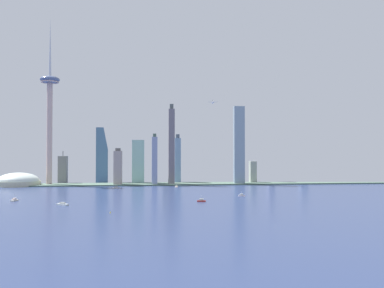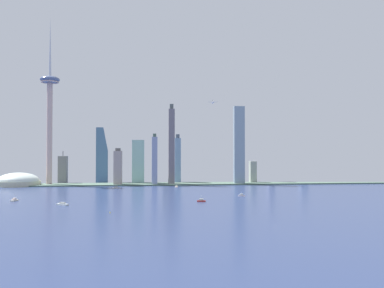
% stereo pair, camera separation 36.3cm
% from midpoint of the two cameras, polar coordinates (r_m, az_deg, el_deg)
% --- Properties ---
extents(ground_plane, '(6000.00, 6000.00, 0.00)m').
position_cam_midpoint_polar(ground_plane, '(424.02, 11.12, -10.62)').
color(ground_plane, navy).
extents(waterfront_pier, '(949.58, 74.01, 2.71)m').
position_cam_midpoint_polar(waterfront_pier, '(963.05, 0.84, -5.36)').
color(waterfront_pier, '#506A5A').
rests_on(waterfront_pier, ground).
extents(observation_tower, '(42.41, 42.41, 370.19)m').
position_cam_midpoint_polar(observation_tower, '(988.42, -18.62, 5.25)').
color(observation_tower, beige).
rests_on(observation_tower, ground).
extents(stadium_dome, '(92.40, 92.40, 35.86)m').
position_cam_midpoint_polar(stadium_dome, '(986.77, -22.37, -4.70)').
color(stadium_dome, beige).
rests_on(stadium_dome, ground).
extents(skyscraper_0, '(14.91, 17.25, 51.54)m').
position_cam_midpoint_polar(skyscraper_0, '(1004.05, 8.17, -3.78)').
color(skyscraper_0, '#9DA496').
rests_on(skyscraper_0, ground).
extents(skyscraper_1, '(18.05, 20.71, 81.31)m').
position_cam_midpoint_polar(skyscraper_1, '(940.94, -9.95, -3.15)').
color(skyscraper_1, '#AC9D96').
rests_on(skyscraper_1, ground).
extents(skyscraper_2, '(19.79, 19.21, 75.34)m').
position_cam_midpoint_polar(skyscraper_2, '(1024.56, -17.01, -3.34)').
color(skyscraper_2, slate).
rests_on(skyscraper_2, ground).
extents(skyscraper_3, '(14.44, 19.61, 80.93)m').
position_cam_midpoint_polar(skyscraper_3, '(1036.46, 10.54, -3.08)').
color(skyscraper_3, '#A29FC2').
rests_on(skyscraper_3, ground).
extents(skyscraper_4, '(12.89, 27.21, 112.95)m').
position_cam_midpoint_polar(skyscraper_4, '(1026.88, -3.65, -2.13)').
color(skyscraper_4, gray).
rests_on(skyscraper_4, ground).
extents(skyscraper_5, '(27.88, 22.02, 100.72)m').
position_cam_midpoint_polar(skyscraper_5, '(984.59, -7.27, -2.40)').
color(skyscraper_5, '#98C6BA').
rests_on(skyscraper_5, ground).
extents(skyscraper_6, '(12.06, 13.06, 113.26)m').
position_cam_midpoint_polar(skyscraper_6, '(931.97, -5.08, -2.22)').
color(skyscraper_6, '#8996BB').
rests_on(skyscraper_6, ground).
extents(skyscraper_7, '(27.93, 15.79, 140.69)m').
position_cam_midpoint_polar(skyscraper_7, '(1028.68, -12.01, -1.38)').
color(skyscraper_7, '#496E8F').
rests_on(skyscraper_7, ground).
extents(skyscraper_8, '(19.38, 19.00, 56.85)m').
position_cam_midpoint_polar(skyscraper_8, '(1107.96, 14.75, -3.39)').
color(skyscraper_8, '#93A2C0').
rests_on(skyscraper_8, ground).
extents(skyscraper_9, '(24.03, 12.37, 176.42)m').
position_cam_midpoint_polar(skyscraper_9, '(960.98, 6.34, -0.17)').
color(skyscraper_9, '#849BAB').
rests_on(skyscraper_9, ground).
extents(skyscraper_10, '(13.41, 14.83, 180.07)m').
position_cam_midpoint_polar(skyscraper_10, '(944.09, -2.79, -0.26)').
color(skyscraper_10, slate).
rests_on(skyscraper_10, ground).
extents(skyscraper_11, '(13.93, 25.24, 115.04)m').
position_cam_midpoint_polar(skyscraper_11, '(1002.16, -1.98, -2.14)').
color(skyscraper_11, '#7B9EC0').
rests_on(skyscraper_11, ground).
extents(boat_0, '(8.48, 15.43, 9.03)m').
position_cam_midpoint_polar(boat_0, '(671.85, -22.81, -6.96)').
color(boat_0, white).
rests_on(boat_0, ground).
extents(boat_1, '(15.98, 6.83, 8.54)m').
position_cam_midpoint_polar(boat_1, '(859.64, -10.18, -5.79)').
color(boat_1, white).
rests_on(boat_1, ground).
extents(boat_3, '(12.56, 5.87, 9.39)m').
position_cam_midpoint_polar(boat_3, '(612.92, 1.25, -7.61)').
color(boat_3, '#B5271D').
rests_on(boat_3, ground).
extents(boat_4, '(11.17, 4.11, 7.91)m').
position_cam_midpoint_polar(boat_4, '(697.80, 6.67, -6.86)').
color(boat_4, white).
rests_on(boat_4, ground).
extents(boat_5, '(17.66, 15.69, 4.14)m').
position_cam_midpoint_polar(boat_5, '(595.44, -17.05, -7.75)').
color(boat_5, white).
rests_on(boat_5, ground).
extents(boat_6, '(5.75, 14.69, 6.36)m').
position_cam_midpoint_polar(boat_6, '(875.08, -2.12, -5.77)').
color(boat_6, white).
rests_on(boat_6, ground).
extents(channel_buoy_0, '(1.07, 1.07, 2.50)m').
position_cam_midpoint_polar(channel_buoy_0, '(504.81, -10.97, -8.99)').
color(channel_buoy_0, yellow).
rests_on(channel_buoy_0, ground).
extents(airplane, '(22.03, 24.78, 7.64)m').
position_cam_midpoint_polar(airplane, '(956.12, 2.83, 5.62)').
color(airplane, silver).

